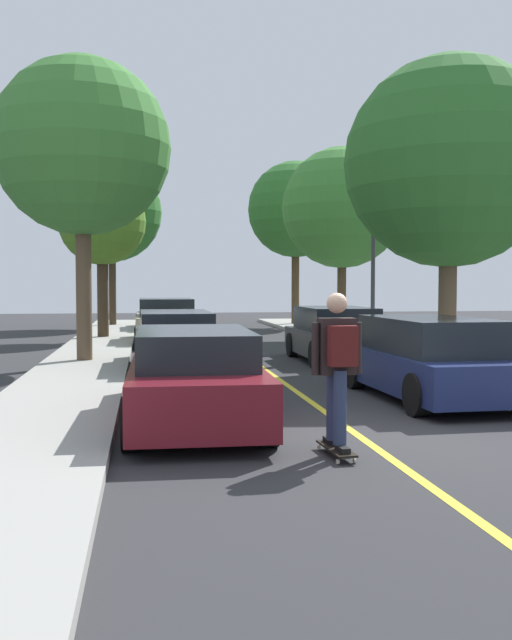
{
  "coord_description": "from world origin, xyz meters",
  "views": [
    {
      "loc": [
        -2.67,
        -8.58,
        1.93
      ],
      "look_at": [
        -0.17,
        7.58,
        1.11
      ],
      "focal_mm": 40.12,
      "sensor_mm": 36.0,
      "label": 1
    }
  ],
  "objects_px": {
    "parked_car_right_nearest": "(430,359)",
    "parked_car_left_near": "(175,341)",
    "street_tree_left_nearest": "(82,148)",
    "parked_car_left_nearest": "(194,377)",
    "parked_car_left_farthest": "(162,316)",
    "street_tree_left_far": "(112,212)",
    "street_tree_right_near": "(342,208)",
    "skateboard": "(336,449)",
    "skateboarder": "(338,361)",
    "fire_hydrant": "(455,356)",
    "parked_car_left_far": "(166,322)",
    "street_tree_right_far": "(296,210)",
    "streetlamp": "(373,241)",
    "street_tree_right_nearest": "(449,163)",
    "parked_car_right_near": "(336,335)",
    "street_tree_left_near": "(102,223)"
  },
  "relations": [
    {
      "from": "fire_hydrant",
      "to": "parked_car_left_nearest",
      "type": "bearing_deg",
      "value": -145.46
    },
    {
      "from": "parked_car_right_nearest",
      "to": "skateboard",
      "type": "height_order",
      "value": "parked_car_right_nearest"
    },
    {
      "from": "streetlamp",
      "to": "street_tree_right_near",
      "type": "bearing_deg",
      "value": 85.67
    },
    {
      "from": "parked_car_left_farthest",
      "to": "street_tree_left_far",
      "type": "bearing_deg",
      "value": 126.89
    },
    {
      "from": "parked_car_right_nearest",
      "to": "street_tree_left_nearest",
      "type": "xyz_separation_m",
      "value": [
        -6.14,
        6.03,
        4.45
      ]
    },
    {
      "from": "parked_car_left_near",
      "to": "street_tree_left_far",
      "type": "relative_size",
      "value": 0.61
    },
    {
      "from": "street_tree_left_far",
      "to": "street_tree_right_nearest",
      "type": "distance_m",
      "value": 18.81
    },
    {
      "from": "skateboarder",
      "to": "street_tree_left_far",
      "type": "bearing_deg",
      "value": 98.2
    },
    {
      "from": "parked_car_left_near",
      "to": "parked_car_left_farthest",
      "type": "bearing_deg",
      "value": 90.01
    },
    {
      "from": "parked_car_left_near",
      "to": "street_tree_right_far",
      "type": "xyz_separation_m",
      "value": [
        6.14,
        16.14,
        4.65
      ]
    },
    {
      "from": "parked_car_left_nearest",
      "to": "street_tree_right_far",
      "type": "xyz_separation_m",
      "value": [
        6.14,
        22.22,
        4.67
      ]
    },
    {
      "from": "street_tree_right_nearest",
      "to": "streetlamp",
      "type": "bearing_deg",
      "value": 94.48
    },
    {
      "from": "street_tree_left_nearest",
      "to": "streetlamp",
      "type": "relative_size",
      "value": 1.35
    },
    {
      "from": "parked_car_right_nearest",
      "to": "skateboarder",
      "type": "height_order",
      "value": "skateboarder"
    },
    {
      "from": "parked_car_right_near",
      "to": "streetlamp",
      "type": "xyz_separation_m",
      "value": [
        1.75,
        2.45,
        2.49
      ]
    },
    {
      "from": "parked_car_left_farthest",
      "to": "street_tree_left_nearest",
      "type": "distance_m",
      "value": 13.13
    },
    {
      "from": "parked_car_left_farthest",
      "to": "street_tree_right_near",
      "type": "distance_m",
      "value": 8.99
    },
    {
      "from": "street_tree_right_near",
      "to": "skateboard",
      "type": "xyz_separation_m",
      "value": [
        -4.69,
        -16.53,
        -4.49
      ]
    },
    {
      "from": "parked_car_left_nearest",
      "to": "street_tree_right_near",
      "type": "relative_size",
      "value": 0.69
    },
    {
      "from": "street_tree_left_nearest",
      "to": "parked_car_left_nearest",
      "type": "bearing_deg",
      "value": -74.43
    },
    {
      "from": "street_tree_left_nearest",
      "to": "streetlamp",
      "type": "bearing_deg",
      "value": 16.88
    },
    {
      "from": "parked_car_left_farthest",
      "to": "skateboard",
      "type": "bearing_deg",
      "value": -86.18
    },
    {
      "from": "parked_car_left_nearest",
      "to": "skateboard",
      "type": "distance_m",
      "value": 2.64
    },
    {
      "from": "street_tree_left_nearest",
      "to": "streetlamp",
      "type": "height_order",
      "value": "street_tree_left_nearest"
    },
    {
      "from": "parked_car_right_nearest",
      "to": "parked_car_left_near",
      "type": "bearing_deg",
      "value": 131.33
    },
    {
      "from": "parked_car_left_near",
      "to": "fire_hydrant",
      "type": "height_order",
      "value": "parked_car_left_near"
    },
    {
      "from": "skateboarder",
      "to": "street_tree_left_near",
      "type": "bearing_deg",
      "value": 101.58
    },
    {
      "from": "street_tree_right_near",
      "to": "skateboard",
      "type": "distance_m",
      "value": 17.76
    },
    {
      "from": "parked_car_right_near",
      "to": "skateboarder",
      "type": "height_order",
      "value": "skateboarder"
    },
    {
      "from": "street_tree_left_nearest",
      "to": "street_tree_left_far",
      "type": "height_order",
      "value": "street_tree_left_far"
    },
    {
      "from": "fire_hydrant",
      "to": "street_tree_right_far",
      "type": "bearing_deg",
      "value": 88.16
    },
    {
      "from": "street_tree_left_nearest",
      "to": "street_tree_right_nearest",
      "type": "distance_m",
      "value": 8.47
    },
    {
      "from": "parked_car_left_nearest",
      "to": "skateboard",
      "type": "height_order",
      "value": "parked_car_left_nearest"
    },
    {
      "from": "parked_car_left_near",
      "to": "parked_car_left_far",
      "type": "distance_m",
      "value": 7.19
    },
    {
      "from": "street_tree_right_near",
      "to": "skateboarder",
      "type": "bearing_deg",
      "value": -105.79
    },
    {
      "from": "street_tree_left_far",
      "to": "parked_car_left_farthest",
      "type": "bearing_deg",
      "value": -53.11
    },
    {
      "from": "street_tree_right_far",
      "to": "skateboard",
      "type": "bearing_deg",
      "value": -100.9
    },
    {
      "from": "parked_car_left_far",
      "to": "street_tree_right_far",
      "type": "bearing_deg",
      "value": 55.54
    },
    {
      "from": "parked_car_left_farthest",
      "to": "street_tree_left_far",
      "type": "xyz_separation_m",
      "value": [
        -2.09,
        2.78,
        4.45
      ]
    },
    {
      "from": "parked_car_right_nearest",
      "to": "skateboard",
      "type": "relative_size",
      "value": 5.05
    },
    {
      "from": "parked_car_right_nearest",
      "to": "street_tree_left_far",
      "type": "relative_size",
      "value": 0.6
    },
    {
      "from": "parked_car_left_near",
      "to": "street_tree_right_nearest",
      "type": "xyz_separation_m",
      "value": [
        6.14,
        -0.53,
        3.99
      ]
    },
    {
      "from": "parked_car_left_far",
      "to": "street_tree_right_near",
      "type": "xyz_separation_m",
      "value": [
        6.14,
        1.13,
        3.85
      ]
    },
    {
      "from": "parked_car_right_near",
      "to": "parked_car_left_farthest",
      "type": "bearing_deg",
      "value": 108.33
    },
    {
      "from": "parked_car_left_farthest",
      "to": "streetlamp",
      "type": "relative_size",
      "value": 0.9
    },
    {
      "from": "parked_car_left_near",
      "to": "street_tree_left_nearest",
      "type": "xyz_separation_m",
      "value": [
        -2.09,
        1.43,
        4.46
      ]
    },
    {
      "from": "street_tree_left_near",
      "to": "street_tree_right_far",
      "type": "xyz_separation_m",
      "value": [
        8.23,
        7.08,
        1.29
      ]
    },
    {
      "from": "streetlamp",
      "to": "parked_car_right_near",
      "type": "bearing_deg",
      "value": -125.58
    },
    {
      "from": "parked_car_left_far",
      "to": "streetlamp",
      "type": "height_order",
      "value": "streetlamp"
    },
    {
      "from": "street_tree_right_far",
      "to": "fire_hydrant",
      "type": "xyz_separation_m",
      "value": [
        -0.59,
        -18.4,
        -4.84
      ]
    }
  ]
}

